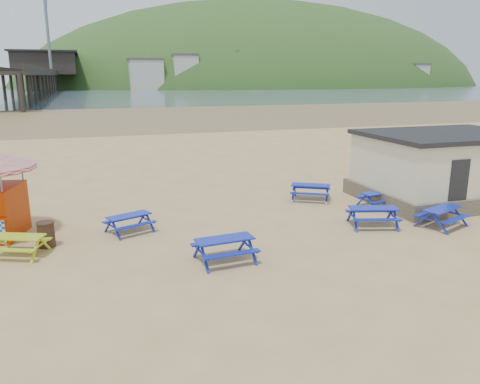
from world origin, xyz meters
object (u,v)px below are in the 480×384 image
object	(u,v)px
picnic_table_yellow	(19,246)
litter_bin	(46,234)
amenity_block	(445,166)
picnic_table_blue_b	(311,192)
picnic_table_blue_a	(129,223)

from	to	relation	value
picnic_table_yellow	litter_bin	distance (m)	1.00
litter_bin	amenity_block	bearing A→B (deg)	3.15
amenity_block	picnic_table_yellow	bearing A→B (deg)	-175.09
picnic_table_blue_b	picnic_table_blue_a	bearing A→B (deg)	-135.62
picnic_table_blue_a	litter_bin	world-z (taller)	litter_bin
picnic_table_yellow	litter_bin	size ratio (longest dim) A/B	2.27
picnic_table_blue_a	amenity_block	bearing A→B (deg)	-20.91
picnic_table_blue_b	amenity_block	bearing A→B (deg)	13.81
picnic_table_blue_b	picnic_table_yellow	size ratio (longest dim) A/B	1.13
litter_bin	amenity_block	distance (m)	17.31
picnic_table_blue_b	litter_bin	size ratio (longest dim) A/B	2.57
picnic_table_blue_a	amenity_block	xyz separation A→B (m)	(14.43, 0.26, 1.23)
picnic_table_blue_a	amenity_block	distance (m)	14.48
picnic_table_blue_a	picnic_table_blue_b	distance (m)	8.73
litter_bin	picnic_table_blue_b	bearing A→B (deg)	13.70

